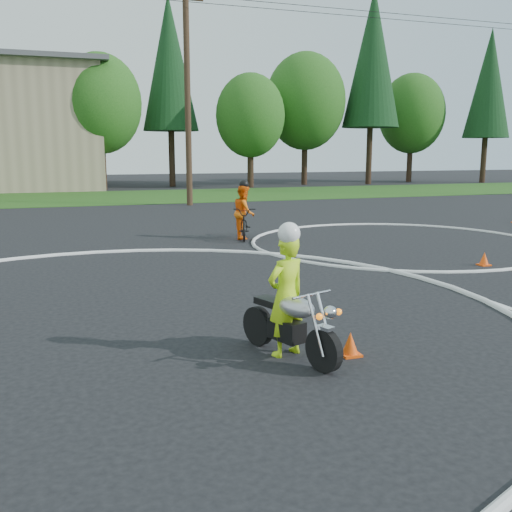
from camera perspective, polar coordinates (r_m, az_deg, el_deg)
name	(u,v)px	position (r m, az deg, el deg)	size (l,w,h in m)	color
ground	(150,400)	(6.09, -10.52, -13.96)	(120.00, 120.00, 0.00)	black
grass_strip	(76,198)	(32.61, -17.58, 5.54)	(120.00, 10.00, 0.02)	#1E4714
course_markings	(233,288)	(10.57, -2.34, -3.21)	(19.05, 19.05, 0.12)	silver
primary_motorcycle	(291,324)	(6.97, 3.52, -6.78)	(0.76, 1.64, 0.90)	black
rider_primary_grp	(286,292)	(6.98, 3.05, -3.61)	(0.64, 0.53, 1.67)	#BCEF19
rider_second_grp	(244,218)	(16.50, -1.20, 3.81)	(1.09, 1.88, 1.71)	black
traffic_cones	(447,279)	(11.31, 18.55, -2.19)	(16.88, 12.80, 0.30)	#FF4E0D
treeline	(280,94)	(43.21, 2.39, 15.86)	(38.20, 8.10, 14.52)	#382619
utility_poles	(187,92)	(27.25, -6.87, 16.01)	(41.60, 1.12, 10.00)	#473321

